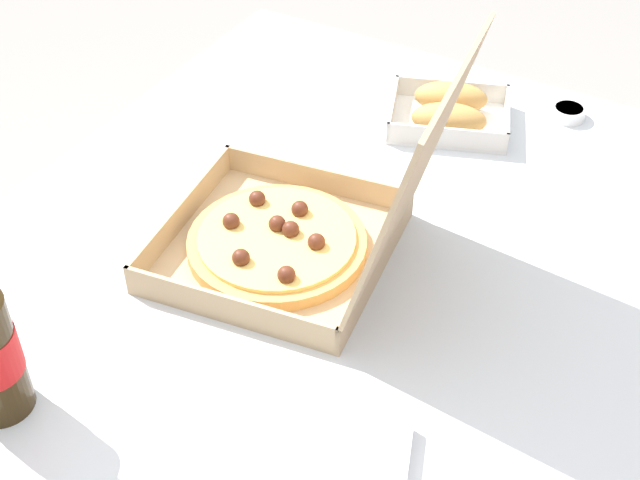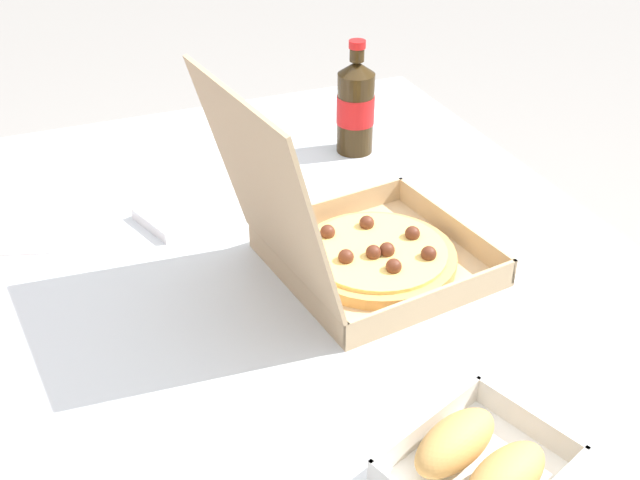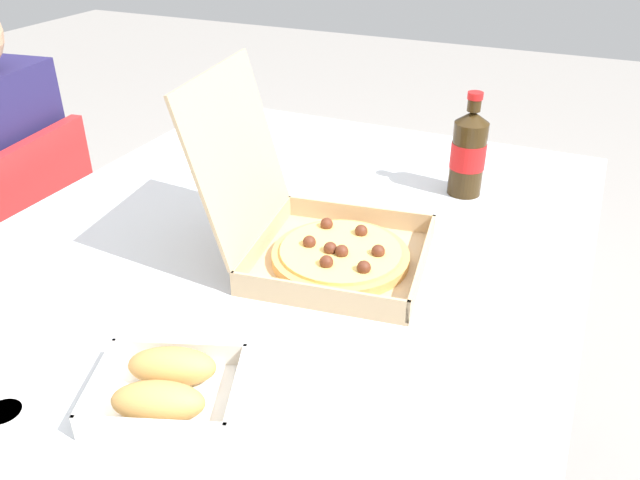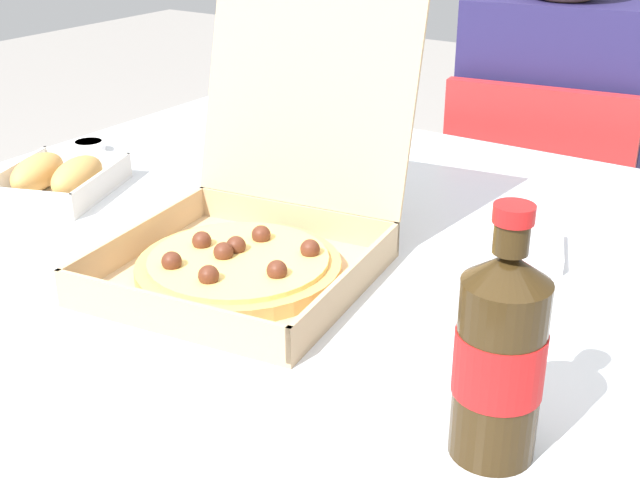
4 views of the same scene
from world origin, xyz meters
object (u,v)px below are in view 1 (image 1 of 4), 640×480
at_px(pizza_box_open, 300,231).
at_px(napkin_pile, 358,458).
at_px(bread_side_box, 449,111).
at_px(dipping_sauce_cup, 568,112).

bearing_deg(pizza_box_open, napkin_pile, 40.99).
height_order(bread_side_box, napkin_pile, bread_side_box).
xyz_separation_m(pizza_box_open, bread_side_box, (-0.40, 0.04, -0.02)).
xyz_separation_m(bread_side_box, napkin_pile, (0.66, 0.18, -0.02)).
relative_size(napkin_pile, dipping_sauce_cup, 1.96).
xyz_separation_m(pizza_box_open, napkin_pile, (0.25, 0.22, -0.04)).
relative_size(bread_side_box, napkin_pile, 2.09).
distance_m(bread_side_box, napkin_pile, 0.68).
relative_size(bread_side_box, dipping_sauce_cup, 4.11).
height_order(napkin_pile, dipping_sauce_cup, same).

